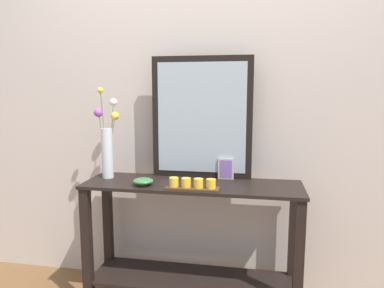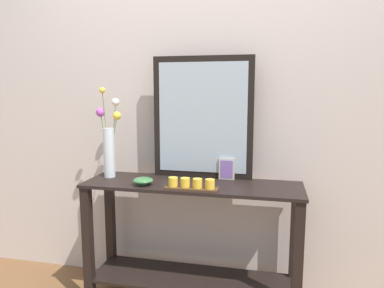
{
  "view_description": "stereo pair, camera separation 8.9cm",
  "coord_description": "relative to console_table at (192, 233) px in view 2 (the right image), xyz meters",
  "views": [
    {
      "loc": [
        0.39,
        -2.14,
        1.39
      ],
      "look_at": [
        0.0,
        0.0,
        1.07
      ],
      "focal_mm": 33.35,
      "sensor_mm": 36.0,
      "label": 1
    },
    {
      "loc": [
        0.48,
        -2.12,
        1.39
      ],
      "look_at": [
        0.0,
        0.0,
        1.07
      ],
      "focal_mm": 33.35,
      "sensor_mm": 36.0,
      "label": 2
    }
  ],
  "objects": [
    {
      "name": "picture_frame_small",
      "position": [
        0.2,
        0.15,
        0.4
      ],
      "size": [
        0.1,
        0.01,
        0.14
      ],
      "color": "#B7B2AD",
      "rests_on": "console_table"
    },
    {
      "name": "wall_back",
      "position": [
        0.0,
        0.32,
        0.86
      ],
      "size": [
        6.4,
        0.08,
        2.7
      ],
      "primitive_type": "cube",
      "color": "beige",
      "rests_on": "ground"
    },
    {
      "name": "console_table",
      "position": [
        0.0,
        0.0,
        0.0
      ],
      "size": [
        1.37,
        0.4,
        0.82
      ],
      "color": "black",
      "rests_on": "ground"
    },
    {
      "name": "decorative_bowl",
      "position": [
        -0.29,
        -0.1,
        0.36
      ],
      "size": [
        0.12,
        0.12,
        0.05
      ],
      "color": "#38703D",
      "rests_on": "console_table"
    },
    {
      "name": "candle_tray",
      "position": [
        0.03,
        -0.14,
        0.36
      ],
      "size": [
        0.32,
        0.09,
        0.07
      ],
      "color": "#472D1C",
      "rests_on": "console_table"
    },
    {
      "name": "tall_vase_left",
      "position": [
        -0.58,
        0.05,
        0.57
      ],
      "size": [
        0.15,
        0.16,
        0.6
      ],
      "color": "silver",
      "rests_on": "console_table"
    },
    {
      "name": "mirror_leaning",
      "position": [
        0.03,
        0.17,
        0.73
      ],
      "size": [
        0.66,
        0.03,
        0.8
      ],
      "color": "black",
      "rests_on": "console_table"
    }
  ]
}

